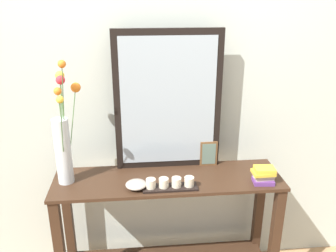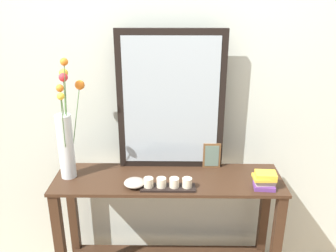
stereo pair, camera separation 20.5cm
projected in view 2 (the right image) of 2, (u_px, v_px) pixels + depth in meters
wall_back at (169, 85)px, 2.29m from camera, size 6.40×0.08×2.70m
console_table at (168, 225)px, 2.30m from camera, size 1.39×0.39×0.85m
mirror_leaning at (171, 102)px, 2.17m from camera, size 0.66×0.03×0.87m
tall_vase_left at (66, 136)px, 2.10m from camera, size 0.16×0.27×0.74m
candle_tray at (168, 184)px, 2.05m from camera, size 0.32×0.09×0.07m
picture_frame_small at (212, 156)px, 2.28m from camera, size 0.11×0.01×0.17m
decorative_bowl at (134, 183)px, 2.07m from camera, size 0.12×0.12×0.05m
book_stack at (265, 180)px, 2.05m from camera, size 0.13×0.10×0.10m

